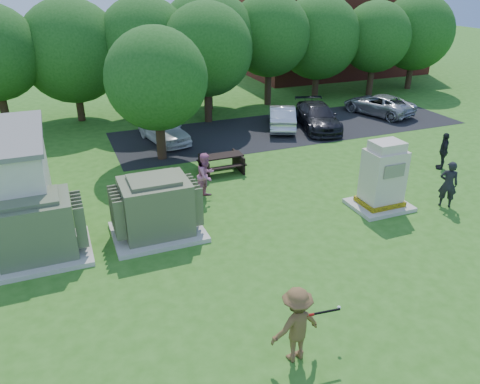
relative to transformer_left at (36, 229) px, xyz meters
name	(u,v)px	position (x,y,z in m)	size (l,w,h in m)	color
ground	(293,290)	(6.50, -4.50, -0.97)	(120.00, 120.00, 0.00)	#2D6619
brick_building	(334,25)	(24.50, 22.50, 3.03)	(15.00, 8.00, 8.00)	maroon
parking_strip	(291,128)	(13.50, 9.00, -0.96)	(20.00, 6.00, 0.01)	#232326
transformer_left	(36,229)	(0.00, 0.00, 0.00)	(3.00, 2.40, 2.07)	beige
transformer_right	(156,208)	(3.70, 0.00, 0.00)	(3.00, 2.40, 2.07)	beige
generator_cabinet	(383,179)	(11.93, -1.12, 0.17)	(2.14, 1.75, 2.60)	beige
picnic_table	(221,162)	(7.55, 4.32, -0.47)	(1.88, 1.41, 0.80)	black
batter	(296,325)	(5.34, -6.73, -0.03)	(1.22, 0.70, 1.89)	brown
person_by_generator	(448,184)	(14.29, -1.98, -0.06)	(0.66, 0.43, 1.81)	black
person_at_picnic	(206,176)	(6.13, 2.13, -0.05)	(0.89, 0.70, 1.84)	#C76997
person_walking_right	(443,151)	(16.94, 1.04, -0.13)	(0.98, 0.41, 1.67)	black
car_white	(164,129)	(6.18, 9.39, -0.29)	(1.61, 4.01, 1.36)	white
car_silver_a	(282,117)	(12.97, 9.23, -0.31)	(1.41, 4.03, 1.33)	silver
car_dark	(317,117)	(14.81, 8.41, -0.29)	(1.91, 4.69, 1.36)	black
car_silver_b	(378,104)	(19.85, 9.55, -0.35)	(2.07, 4.50, 1.25)	#AAAAAE
batting_equipment	(323,312)	(5.94, -6.82, 0.21)	(1.14, 0.44, 0.39)	black
tree_row	(176,46)	(8.25, 14.00, 3.18)	(41.30, 13.30, 7.30)	#47301E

